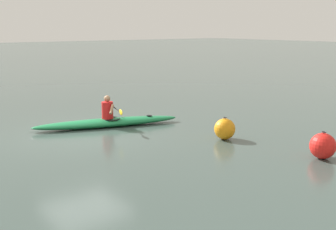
{
  "coord_description": "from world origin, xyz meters",
  "views": [
    {
      "loc": [
        5.68,
        11.92,
        3.29
      ],
      "look_at": [
        -1.72,
        2.11,
        0.76
      ],
      "focal_mm": 46.23,
      "sensor_mm": 36.0,
      "label": 1
    }
  ],
  "objects_px": {
    "kayak": "(107,123)",
    "kayaker": "(108,109)",
    "mooring_buoy_white_far": "(323,146)",
    "mooring_buoy_orange_mid": "(225,129)"
  },
  "relations": [
    {
      "from": "mooring_buoy_orange_mid",
      "to": "kayak",
      "type": "bearing_deg",
      "value": -60.84
    },
    {
      "from": "kayaker",
      "to": "mooring_buoy_orange_mid",
      "type": "xyz_separation_m",
      "value": [
        -1.94,
        3.52,
        -0.29
      ]
    },
    {
      "from": "kayak",
      "to": "kayaker",
      "type": "xyz_separation_m",
      "value": [
        -0.03,
        0.01,
        0.47
      ]
    },
    {
      "from": "kayaker",
      "to": "kayak",
      "type": "bearing_deg",
      "value": -16.79
    },
    {
      "from": "mooring_buoy_white_far",
      "to": "mooring_buoy_orange_mid",
      "type": "relative_size",
      "value": 1.05
    },
    {
      "from": "kayak",
      "to": "mooring_buoy_white_far",
      "type": "relative_size",
      "value": 6.93
    },
    {
      "from": "kayak",
      "to": "kayaker",
      "type": "distance_m",
      "value": 0.47
    },
    {
      "from": "kayak",
      "to": "mooring_buoy_white_far",
      "type": "height_order",
      "value": "mooring_buoy_white_far"
    },
    {
      "from": "kayaker",
      "to": "mooring_buoy_orange_mid",
      "type": "height_order",
      "value": "kayaker"
    },
    {
      "from": "kayaker",
      "to": "mooring_buoy_orange_mid",
      "type": "bearing_deg",
      "value": 118.84
    }
  ]
}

